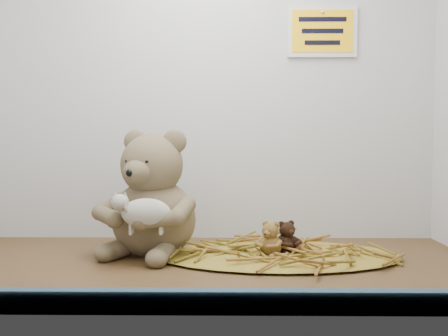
{
  "coord_description": "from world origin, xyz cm",
  "views": [
    {
      "loc": [
        5.74,
        -103.74,
        26.48
      ],
      "look_at": [
        4.49,
        3.03,
        20.47
      ],
      "focal_mm": 40.0,
      "sensor_mm": 36.0,
      "label": 1
    }
  ],
  "objects_px": {
    "main_teddy": "(154,192)",
    "mini_teddy_brown": "(287,236)",
    "toy_lamb": "(146,213)",
    "mini_teddy_tan": "(271,237)"
  },
  "relations": [
    {
      "from": "toy_lamb",
      "to": "mini_teddy_tan",
      "type": "xyz_separation_m",
      "value": [
        0.27,
        0.07,
        -0.06
      ]
    },
    {
      "from": "main_teddy",
      "to": "mini_teddy_brown",
      "type": "xyz_separation_m",
      "value": [
        0.3,
        -0.01,
        -0.1
      ]
    },
    {
      "from": "main_teddy",
      "to": "mini_teddy_brown",
      "type": "bearing_deg",
      "value": 19.72
    },
    {
      "from": "main_teddy",
      "to": "mini_teddy_brown",
      "type": "distance_m",
      "value": 0.32
    },
    {
      "from": "main_teddy",
      "to": "toy_lamb",
      "type": "relative_size",
      "value": 2.12
    },
    {
      "from": "toy_lamb",
      "to": "mini_teddy_brown",
      "type": "distance_m",
      "value": 0.32
    },
    {
      "from": "toy_lamb",
      "to": "mini_teddy_tan",
      "type": "bearing_deg",
      "value": 14.0
    },
    {
      "from": "toy_lamb",
      "to": "mini_teddy_brown",
      "type": "height_order",
      "value": "toy_lamb"
    },
    {
      "from": "mini_teddy_tan",
      "to": "mini_teddy_brown",
      "type": "xyz_separation_m",
      "value": [
        0.04,
        0.02,
        -0.0
      ]
    },
    {
      "from": "mini_teddy_tan",
      "to": "mini_teddy_brown",
      "type": "relative_size",
      "value": 1.03
    }
  ]
}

